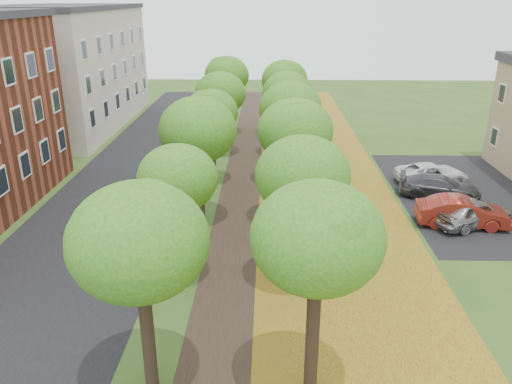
# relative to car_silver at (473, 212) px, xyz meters

# --- Properties ---
(street_asphalt) EXTENTS (8.00, 70.00, 0.01)m
(street_asphalt) POSITION_rel_car_silver_xyz_m (-19.33, 3.24, -0.75)
(street_asphalt) COLOR black
(street_asphalt) RESTS_ON ground
(footpath) EXTENTS (3.20, 70.00, 0.01)m
(footpath) POSITION_rel_car_silver_xyz_m (-11.83, 3.24, -0.75)
(footpath) COLOR black
(footpath) RESTS_ON ground
(leaf_verge) EXTENTS (7.50, 70.00, 0.01)m
(leaf_verge) POSITION_rel_car_silver_xyz_m (-6.83, 3.24, -0.74)
(leaf_verge) COLOR #A5871E
(leaf_verge) RESTS_ON ground
(parking_lot) EXTENTS (9.00, 16.00, 0.01)m
(parking_lot) POSITION_rel_car_silver_xyz_m (1.67, 4.24, -0.75)
(parking_lot) COLOR black
(parking_lot) RESTS_ON ground
(tree_row_west) EXTENTS (3.49, 33.49, 6.19)m
(tree_row_west) POSITION_rel_car_silver_xyz_m (-14.03, 3.24, 3.91)
(tree_row_west) COLOR black
(tree_row_west) RESTS_ON ground
(tree_row_east) EXTENTS (3.49, 33.49, 6.19)m
(tree_row_east) POSITION_rel_car_silver_xyz_m (-9.23, 3.24, 3.91)
(tree_row_east) COLOR black
(tree_row_east) RESTS_ON ground
(building_cream) EXTENTS (10.30, 20.30, 10.40)m
(building_cream) POSITION_rel_car_silver_xyz_m (-28.83, 21.24, 4.46)
(building_cream) COLOR beige
(building_cream) RESTS_ON ground
(car_silver) EXTENTS (4.74, 3.45, 1.50)m
(car_silver) POSITION_rel_car_silver_xyz_m (0.00, 0.00, 0.00)
(car_silver) COLOR #9D9EA2
(car_silver) RESTS_ON ground
(car_red) EXTENTS (4.72, 2.08, 1.51)m
(car_red) POSITION_rel_car_silver_xyz_m (-0.55, -0.02, 0.00)
(car_red) COLOR maroon
(car_red) RESTS_ON ground
(car_grey) EXTENTS (4.91, 2.96, 1.33)m
(car_grey) POSITION_rel_car_silver_xyz_m (-0.46, 3.88, -0.08)
(car_grey) COLOR #37383D
(car_grey) RESTS_ON ground
(car_white) EXTENTS (4.81, 2.78, 1.26)m
(car_white) POSITION_rel_car_silver_xyz_m (-0.18, 6.34, -0.12)
(car_white) COLOR silver
(car_white) RESTS_ON ground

